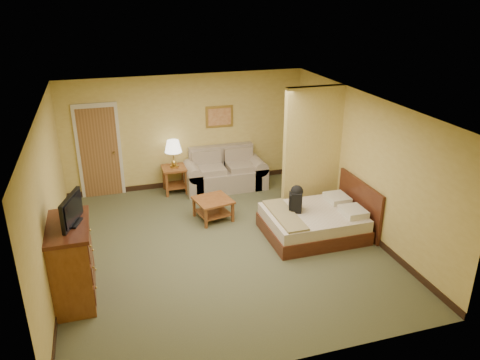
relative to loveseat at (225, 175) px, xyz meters
name	(u,v)px	position (x,y,z in m)	size (l,w,h in m)	color
floor	(221,246)	(-0.77, -2.58, -0.30)	(6.00, 6.00, 0.00)	#4F5134
ceiling	(219,104)	(-0.77, -2.58, 2.30)	(6.00, 6.00, 0.00)	white
back_wall	(187,132)	(-0.77, 0.42, 1.00)	(5.50, 0.02, 2.60)	#CFB558
left_wall	(49,199)	(-3.52, -2.58, 1.00)	(0.02, 6.00, 2.60)	#CFB558
right_wall	(363,163)	(1.98, -2.58, 1.00)	(0.02, 6.00, 2.60)	#CFB558
partition	(312,151)	(1.38, -1.65, 1.00)	(1.20, 0.15, 2.60)	#CFB558
door	(99,151)	(-2.72, 0.39, 0.73)	(0.94, 0.16, 2.10)	beige
baseboard	(189,182)	(-0.77, 0.41, -0.24)	(5.50, 0.02, 0.12)	black
loveseat	(225,175)	(0.00, 0.00, 0.00)	(1.86, 0.86, 0.94)	gray
side_table	(175,176)	(-1.15, 0.07, 0.09)	(0.55, 0.55, 0.60)	brown
table_lamp	(173,147)	(-1.15, 0.07, 0.78)	(0.38, 0.38, 0.63)	#AE8E40
coffee_table	(213,205)	(-0.65, -1.50, 0.01)	(0.80, 0.80, 0.44)	brown
wall_picture	(219,117)	(0.00, 0.40, 1.30)	(0.64, 0.04, 0.50)	#B78E3F
dresser	(72,262)	(-3.24, -3.45, 0.32)	(0.61, 1.17, 1.25)	brown
tv	(71,211)	(-3.14, -3.45, 1.14)	(0.27, 0.69, 0.43)	black
bed	(316,221)	(1.06, -2.68, -0.04)	(1.87, 1.50, 0.97)	#441B0F
backpack	(297,197)	(0.69, -2.53, 0.44)	(0.29, 0.34, 0.51)	black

